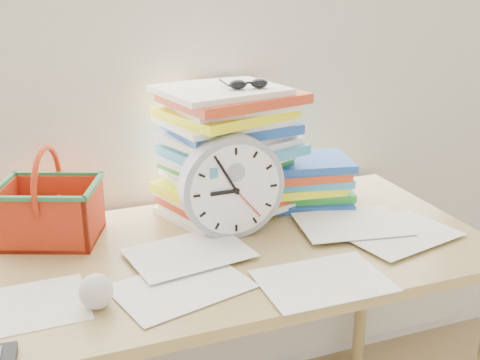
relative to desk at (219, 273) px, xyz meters
name	(u,v)px	position (x,y,z in m)	size (l,w,h in m)	color
curtain	(172,16)	(0.00, 0.38, 0.62)	(2.40, 0.01, 2.50)	beige
desk	(219,273)	(0.00, 0.00, 0.00)	(1.40, 0.70, 0.75)	olive
paper_stack	(227,151)	(0.10, 0.22, 0.26)	(0.37, 0.30, 0.37)	white
clock	(232,187)	(0.06, 0.06, 0.21)	(0.28, 0.28, 0.06)	gray
sunglasses	(249,84)	(0.15, 0.17, 0.46)	(0.12, 0.10, 0.03)	black
book_stack	(310,181)	(0.36, 0.19, 0.15)	(0.28, 0.21, 0.14)	white
basket	(49,195)	(-0.39, 0.21, 0.20)	(0.25, 0.19, 0.25)	red
crumpled_ball	(96,291)	(-0.34, -0.18, 0.11)	(0.08, 0.08, 0.08)	silver
scattered_papers	(218,245)	(0.00, 0.00, 0.08)	(1.26, 0.42, 0.02)	white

